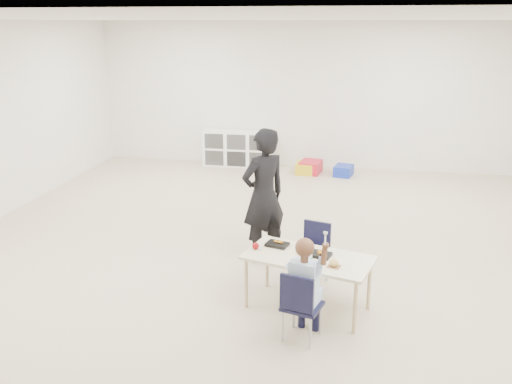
% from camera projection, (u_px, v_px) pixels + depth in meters
% --- Properties ---
extents(room, '(9.00, 9.02, 2.80)m').
position_uv_depth(room, '(258.00, 145.00, 6.28)').
color(room, beige).
rests_on(room, ground).
extents(table, '(1.36, 0.92, 0.57)m').
position_uv_depth(table, '(307.00, 282.00, 5.39)').
color(table, '#FEF2CB').
rests_on(table, ground).
extents(chair_near, '(0.40, 0.39, 0.68)m').
position_uv_depth(chair_near, '(302.00, 305.00, 4.85)').
color(chair_near, black).
rests_on(chair_near, ground).
extents(chair_far, '(0.40, 0.39, 0.68)m').
position_uv_depth(chair_far, '(312.00, 255.00, 5.89)').
color(chair_far, black).
rests_on(chair_far, ground).
extents(child, '(0.56, 0.56, 1.07)m').
position_uv_depth(child, '(303.00, 285.00, 4.80)').
color(child, '#BCDDFF').
rests_on(child, chair_near).
extents(lunch_tray_near, '(0.25, 0.21, 0.03)m').
position_uv_depth(lunch_tray_near, '(319.00, 254.00, 5.31)').
color(lunch_tray_near, black).
rests_on(lunch_tray_near, table).
extents(lunch_tray_far, '(0.25, 0.21, 0.03)m').
position_uv_depth(lunch_tray_far, '(277.00, 244.00, 5.55)').
color(lunch_tray_far, black).
rests_on(lunch_tray_far, table).
extents(milk_carton, '(0.09, 0.09, 0.10)m').
position_uv_depth(milk_carton, '(308.00, 257.00, 5.17)').
color(milk_carton, white).
rests_on(milk_carton, table).
extents(bread_roll, '(0.09, 0.09, 0.07)m').
position_uv_depth(bread_roll, '(334.00, 263.00, 5.07)').
color(bread_roll, tan).
rests_on(bread_roll, table).
extents(apple_near, '(0.07, 0.07, 0.07)m').
position_uv_depth(apple_near, '(300.00, 250.00, 5.37)').
color(apple_near, maroon).
rests_on(apple_near, table).
extents(apple_far, '(0.07, 0.07, 0.07)m').
position_uv_depth(apple_far, '(256.00, 246.00, 5.46)').
color(apple_far, maroon).
rests_on(apple_far, table).
extents(cubby_shelf, '(1.40, 0.40, 0.70)m').
position_uv_depth(cubby_shelf, '(238.00, 148.00, 10.82)').
color(cubby_shelf, white).
rests_on(cubby_shelf, ground).
extents(adult, '(0.69, 0.69, 1.62)m').
position_uv_depth(adult, '(264.00, 196.00, 6.37)').
color(adult, black).
rests_on(adult, ground).
extents(bin_red, '(0.44, 0.53, 0.23)m').
position_uv_depth(bin_red, '(311.00, 167.00, 10.34)').
color(bin_red, red).
rests_on(bin_red, ground).
extents(bin_yellow, '(0.34, 0.43, 0.21)m').
position_uv_depth(bin_yellow, '(305.00, 168.00, 10.33)').
color(bin_yellow, gold).
rests_on(bin_yellow, ground).
extents(bin_blue, '(0.39, 0.45, 0.20)m').
position_uv_depth(bin_blue, '(344.00, 171.00, 10.17)').
color(bin_blue, '#152CA3').
rests_on(bin_blue, ground).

